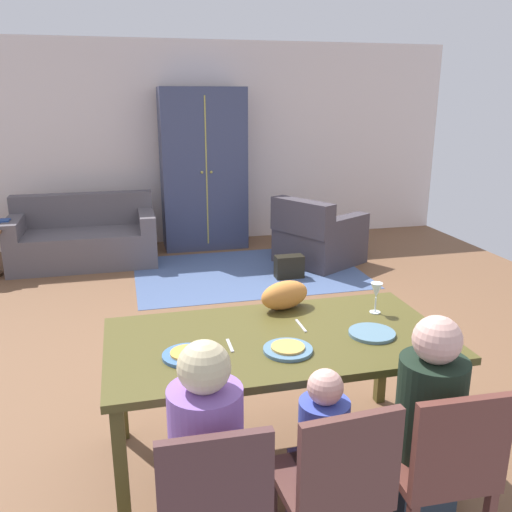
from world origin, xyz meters
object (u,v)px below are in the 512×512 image
(dining_chair_child, at_px, (336,483))
(person_child, at_px, (319,468))
(cat, at_px, (285,295))
(plate_near_woman, at_px, (372,333))
(person_man, at_px, (206,470))
(person_woman, at_px, (423,435))
(plate_near_child, at_px, (288,350))
(dining_chair_man, at_px, (213,504))
(plate_near_man, at_px, (188,355))
(wine_glass, at_px, (376,292))
(armchair, at_px, (317,238))
(dining_table, at_px, (278,348))
(dining_chair_woman, at_px, (443,464))
(handbag, at_px, (289,267))
(couch, at_px, (84,239))
(armoire, at_px, (203,169))

(dining_chair_child, xyz_separation_m, person_child, (-0.01, 0.17, -0.06))
(cat, bearing_deg, plate_near_woman, -72.76)
(plate_near_woman, xyz_separation_m, person_child, (-0.50, -0.57, -0.34))
(person_man, height_order, person_child, person_man)
(dining_chair_child, xyz_separation_m, person_woman, (0.49, 0.18, 0.02))
(plate_near_child, distance_m, dining_chair_man, 0.87)
(plate_near_man, distance_m, wine_glass, 1.19)
(dining_chair_child, xyz_separation_m, armchair, (1.52, 4.35, -0.17))
(person_woman, xyz_separation_m, armchair, (1.03, 4.18, -0.19))
(cat, bearing_deg, person_man, -140.77)
(person_man, bearing_deg, plate_near_child, 44.11)
(plate_near_child, distance_m, wine_glass, 0.75)
(wine_glass, bearing_deg, dining_chair_man, -138.53)
(dining_table, xyz_separation_m, plate_near_child, (0.00, -0.18, 0.08))
(plate_near_child, bearing_deg, dining_chair_man, -127.25)
(plate_near_child, xyz_separation_m, plate_near_woman, (0.50, 0.08, 0.00))
(plate_near_child, bearing_deg, cat, 74.91)
(plate_near_child, height_order, person_man, person_man)
(dining_chair_woman, height_order, handbag, dining_chair_woman)
(wine_glass, height_order, person_child, wine_glass)
(dining_chair_child, height_order, cat, cat)
(person_woman, bearing_deg, dining_table, 127.01)
(plate_near_woman, relative_size, couch, 0.15)
(person_child, bearing_deg, plate_near_child, 89.78)
(cat, distance_m, armchair, 3.47)
(person_woman, bearing_deg, dining_chair_man, -170.04)
(handbag, bearing_deg, person_woman, -98.03)
(dining_table, xyz_separation_m, person_child, (-0.00, -0.67, -0.26))
(dining_chair_child, bearing_deg, person_man, 160.74)
(plate_near_woman, xyz_separation_m, cat, (-0.35, 0.48, 0.08))
(dining_chair_man, bearing_deg, plate_near_woman, 36.47)
(couch, bearing_deg, dining_chair_woman, -70.88)
(wine_glass, bearing_deg, person_woman, -100.27)
(armchair, bearing_deg, plate_near_woman, -105.85)
(plate_near_woman, height_order, person_man, person_man)
(wine_glass, relative_size, person_child, 0.20)
(cat, bearing_deg, person_woman, -90.28)
(person_child, bearing_deg, wine_glass, 52.36)
(plate_near_man, bearing_deg, couch, 99.91)
(person_man, bearing_deg, plate_near_man, 90.09)
(plate_near_woman, relative_size, person_woman, 0.23)
(person_man, bearing_deg, wine_glass, 36.25)
(plate_near_woman, height_order, dining_chair_child, dining_chair_child)
(armoire, bearing_deg, dining_chair_child, -93.15)
(plate_near_man, bearing_deg, person_child, -47.80)
(plate_near_woman, distance_m, person_woman, 0.62)
(plate_near_man, relative_size, handbag, 0.78)
(dining_chair_man, height_order, person_child, person_child)
(wine_glass, bearing_deg, person_man, -143.75)
(dining_table, height_order, person_man, person_man)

